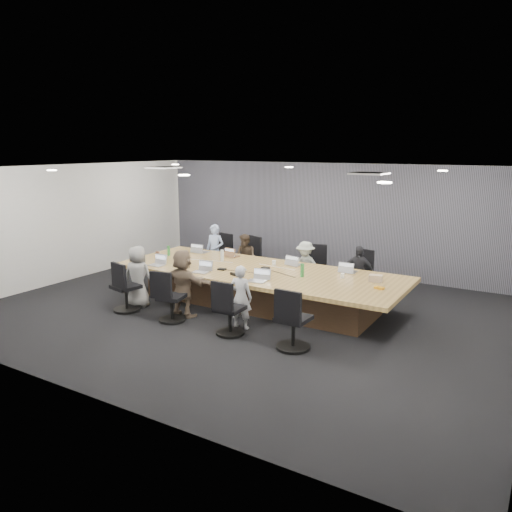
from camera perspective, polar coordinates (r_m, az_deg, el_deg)
The scene contains 40 objects.
floor at distance 10.01m, azimuth -1.19°, elevation -6.31°, with size 10.00×8.00×0.00m, color black.
ceiling at distance 9.49m, azimuth -1.26°, elevation 9.93°, with size 10.00×8.00×0.00m, color white.
wall_back at distance 13.16m, azimuth 8.12°, elevation 4.38°, with size 10.00×2.80×0.00m, color silver.
wall_front at distance 6.71m, azimuth -19.80°, elevation -4.01°, with size 10.00×2.80×0.00m, color silver.
wall_left at distance 12.99m, azimuth -20.28°, elevation 3.63°, with size 8.00×2.80×0.00m, color silver.
curtain at distance 13.09m, azimuth 7.99°, elevation 4.34°, with size 9.80×0.04×2.80m, color #5B5B69.
conference_table at distance 10.29m, azimuth 0.29°, elevation -3.43°, with size 6.00×2.20×0.74m.
chair_0 at distance 12.76m, azimuth -3.79°, elevation -0.24°, with size 0.57×0.57×0.84m, color black, non-canonical shape.
chair_1 at distance 12.28m, azimuth -0.34°, elevation -0.66°, with size 0.58×0.58×0.86m, color black, non-canonical shape.
chair_2 at distance 11.57m, azimuth 6.38°, elevation -1.73°, with size 0.54×0.54×0.80m, color black, non-canonical shape.
chair_3 at distance 11.13m, azimuth 12.13°, elevation -2.49°, with size 0.54×0.54×0.80m, color black, non-canonical shape.
chair_4 at distance 10.23m, azimuth -14.63°, elevation -3.85°, with size 0.56×0.56×0.83m, color black, non-canonical shape.
chair_5 at distance 9.47m, azimuth -9.63°, elevation -5.10°, with size 0.53×0.53×0.78m, color black, non-canonical shape.
chair_6 at distance 8.71m, azimuth -3.00°, elevation -6.51°, with size 0.53×0.53×0.78m, color black, non-canonical shape.
chair_7 at distance 8.11m, azimuth 4.29°, elevation -7.69°, with size 0.58×0.58×0.86m, color black, non-canonical shape.
person_0 at distance 12.43m, azimuth -4.72°, elevation 0.56°, with size 0.49×0.32×1.33m, color #9DB2E0.
laptop_0 at distance 11.98m, azimuth -6.26°, elevation 0.48°, with size 0.35×0.24×0.02m, color #B2B2B7.
person_1 at distance 11.96m, azimuth -1.21°, elevation -0.28°, with size 0.57×0.44×1.17m, color #3D3125.
laptop_1 at distance 11.47m, azimuth -2.68°, elevation 0.01°, with size 0.29×0.20×0.02m, color #8C6647.
person_2 at distance 11.22m, azimuth 5.65°, elevation -1.24°, with size 0.74×0.43×1.15m, color #9CA59D.
laptop_2 at distance 10.69m, azimuth 4.40°, elevation -0.93°, with size 0.33×0.23×0.02m, color #B2B2B7.
person_3 at distance 10.76m, azimuth 11.56°, elevation -1.93°, with size 0.69×0.29×1.18m, color #25252B.
laptop_3 at distance 10.22m, azimuth 10.56°, elevation -1.74°, with size 0.32×0.22×0.02m, color #B2B2B7.
person_4 at distance 10.41m, azimuth -13.33°, elevation -2.27°, with size 0.62×0.40×1.26m, color gray.
laptop_4 at distance 10.77m, azimuth -11.33°, elevation -1.04°, with size 0.31×0.21×0.02m, color #B2B2B7.
person_5 at distance 9.65m, azimuth -8.34°, elevation -3.08°, with size 1.22×0.39×1.31m, color brown.
laptop_5 at distance 10.04m, azimuth -6.37°, elevation -1.86°, with size 0.31×0.21×0.02m, color #B2B2B7.
person_6 at distance 8.92m, azimuth -1.76°, elevation -4.72°, with size 0.43×0.28×1.17m, color #ADAFB5.
laptop_6 at distance 9.33m, azimuth 0.07°, elevation -2.89°, with size 0.34×0.23×0.02m, color #B2B2B7.
bottle_green_left at distance 11.70m, azimuth -9.95°, elevation 0.61°, with size 0.06×0.06×0.23m, color #2C7E36.
bottle_green_right at distance 9.67m, azimuth 5.31°, elevation -1.65°, with size 0.07×0.07×0.26m, color #2C7E36.
bottle_clear at distance 11.04m, azimuth -3.89°, elevation 0.09°, with size 0.07×0.07×0.24m, color silver.
cup_white_far at distance 10.59m, azimuth 2.07°, elevation -0.80°, with size 0.08×0.08×0.10m, color white.
cup_white_near at distance 9.70m, azimuth 9.86°, elevation -2.25°, with size 0.07×0.07×0.09m, color white.
mug_brown at distance 11.67m, azimuth -11.18°, elevation 0.24°, with size 0.09×0.09×0.11m, color brown.
mic_left at distance 10.22m, azimuth -3.92°, elevation -1.51°, with size 0.16×0.11×0.03m, color black.
mic_right at distance 10.30m, azimuth 1.09°, elevation -1.38°, with size 0.16×0.11×0.03m, color black.
stapler at distance 9.78m, azimuth -2.64°, elevation -2.07°, with size 0.15×0.04×0.06m, color black.
canvas_bag at distance 9.57m, azimuth 13.52°, elevation -2.50°, with size 0.24×0.15×0.13m, color tan.
snack_packet at distance 9.13m, azimuth 13.91°, elevation -3.56°, with size 0.16×0.11×0.04m, color orange.
Camera 1 is at (5.06, -8.02, 3.21)m, focal length 35.00 mm.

